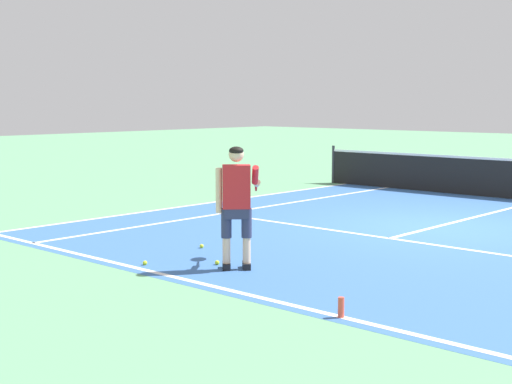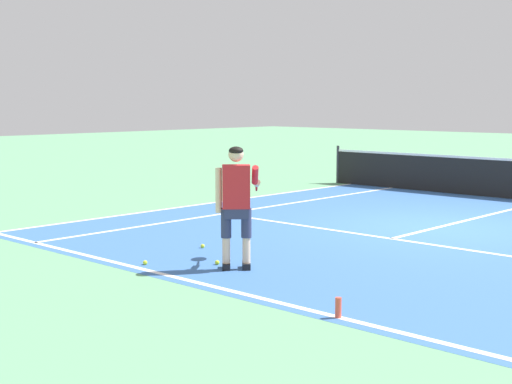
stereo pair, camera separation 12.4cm
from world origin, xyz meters
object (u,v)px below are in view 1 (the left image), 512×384
at_px(tennis_ball_near_feet, 145,263).
at_px(tennis_ball_by_baseline, 217,263).
at_px(water_bottle, 341,307).
at_px(tennis_player, 237,199).
at_px(tennis_ball_mid_court, 202,246).

distance_m(tennis_ball_near_feet, tennis_ball_by_baseline, 1.03).
relative_size(tennis_ball_by_baseline, water_bottle, 0.29).
bearing_deg(tennis_player, tennis_ball_near_feet, -148.02).
height_order(tennis_ball_near_feet, tennis_ball_by_baseline, same).
relative_size(tennis_player, tennis_ball_mid_court, 25.95).
xyz_separation_m(tennis_ball_near_feet, tennis_ball_by_baseline, (0.75, 0.71, 0.00)).
bearing_deg(tennis_player, tennis_ball_by_baseline, -179.22).
bearing_deg(tennis_ball_by_baseline, tennis_ball_mid_court, 146.76).
bearing_deg(water_bottle, tennis_ball_near_feet, 176.57).
distance_m(tennis_player, tennis_ball_near_feet, 1.65).
height_order(tennis_player, water_bottle, tennis_player).
bearing_deg(water_bottle, tennis_ball_mid_court, 157.53).
bearing_deg(tennis_ball_by_baseline, tennis_ball_near_feet, -136.67).
relative_size(tennis_ball_by_baseline, tennis_ball_mid_court, 1.00).
height_order(tennis_player, tennis_ball_near_feet, tennis_player).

